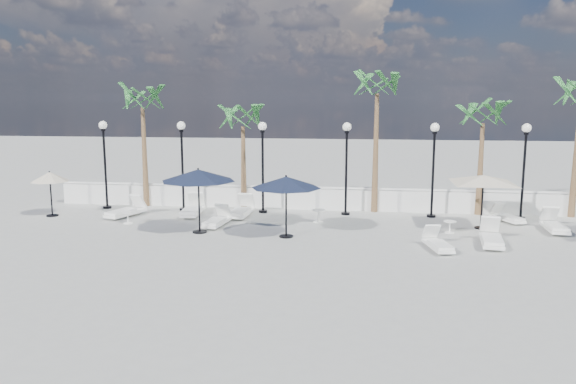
# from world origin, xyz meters

# --- Properties ---
(ground) EXTENTS (100.00, 100.00, 0.00)m
(ground) POSITION_xyz_m (0.00, 0.00, 0.00)
(ground) COLOR #9B9B96
(ground) RESTS_ON ground
(balustrade) EXTENTS (26.00, 0.30, 1.01)m
(balustrade) POSITION_xyz_m (0.00, 7.50, 0.47)
(balustrade) COLOR silver
(balustrade) RESTS_ON ground
(lamppost_0) EXTENTS (0.36, 0.36, 3.84)m
(lamppost_0) POSITION_xyz_m (-10.50, 6.50, 2.49)
(lamppost_0) COLOR black
(lamppost_0) RESTS_ON ground
(lamppost_1) EXTENTS (0.36, 0.36, 3.84)m
(lamppost_1) POSITION_xyz_m (-7.00, 6.50, 2.49)
(lamppost_1) COLOR black
(lamppost_1) RESTS_ON ground
(lamppost_2) EXTENTS (0.36, 0.36, 3.84)m
(lamppost_2) POSITION_xyz_m (-3.50, 6.50, 2.49)
(lamppost_2) COLOR black
(lamppost_2) RESTS_ON ground
(lamppost_3) EXTENTS (0.36, 0.36, 3.84)m
(lamppost_3) POSITION_xyz_m (0.00, 6.50, 2.49)
(lamppost_3) COLOR black
(lamppost_3) RESTS_ON ground
(lamppost_4) EXTENTS (0.36, 0.36, 3.84)m
(lamppost_4) POSITION_xyz_m (3.50, 6.50, 2.49)
(lamppost_4) COLOR black
(lamppost_4) RESTS_ON ground
(lamppost_5) EXTENTS (0.36, 0.36, 3.84)m
(lamppost_5) POSITION_xyz_m (7.00, 6.50, 2.49)
(lamppost_5) COLOR black
(lamppost_5) RESTS_ON ground
(palm_0) EXTENTS (2.60, 2.60, 5.50)m
(palm_0) POSITION_xyz_m (-9.00, 7.30, 4.53)
(palm_0) COLOR brown
(palm_0) RESTS_ON ground
(palm_1) EXTENTS (2.60, 2.60, 4.70)m
(palm_1) POSITION_xyz_m (-4.50, 7.30, 3.75)
(palm_1) COLOR brown
(palm_1) RESTS_ON ground
(palm_2) EXTENTS (2.60, 2.60, 6.10)m
(palm_2) POSITION_xyz_m (1.20, 7.30, 5.12)
(palm_2) COLOR brown
(palm_2) RESTS_ON ground
(palm_3) EXTENTS (2.60, 2.60, 4.90)m
(palm_3) POSITION_xyz_m (5.50, 7.30, 3.95)
(palm_3) COLOR brown
(palm_3) RESTS_ON ground
(lounger_0) EXTENTS (0.86, 2.14, 0.78)m
(lounger_0) POSITION_xyz_m (-6.29, 5.51, 0.26)
(lounger_0) COLOR white
(lounger_0) RESTS_ON ground
(lounger_1) EXTENTS (1.22, 2.04, 0.73)m
(lounger_1) POSITION_xyz_m (-8.93, 4.90, 0.24)
(lounger_1) COLOR white
(lounger_1) RESTS_ON ground
(lounger_2) EXTENTS (0.76, 2.08, 0.77)m
(lounger_2) POSITION_xyz_m (-4.23, 5.57, 0.26)
(lounger_2) COLOR white
(lounger_2) RESTS_ON ground
(lounger_3) EXTENTS (0.76, 1.84, 0.67)m
(lounger_3) POSITION_xyz_m (-4.79, 3.73, 0.23)
(lounger_3) COLOR white
(lounger_3) RESTS_ON ground
(lounger_4) EXTENTS (0.91, 2.09, 0.76)m
(lounger_4) POSITION_xyz_m (4.95, 2.18, 0.25)
(lounger_4) COLOR white
(lounger_4) RESTS_ON ground
(lounger_5) EXTENTS (0.73, 1.96, 0.72)m
(lounger_5) POSITION_xyz_m (7.65, 4.51, 0.24)
(lounger_5) COLOR white
(lounger_5) RESTS_ON ground
(lounger_6) EXTENTS (0.89, 1.76, 0.63)m
(lounger_6) POSITION_xyz_m (3.12, 1.39, 0.21)
(lounger_6) COLOR white
(lounger_6) RESTS_ON ground
(lounger_7) EXTENTS (1.13, 1.71, 0.61)m
(lounger_7) POSITION_xyz_m (6.35, 5.97, 0.21)
(lounger_7) COLOR white
(lounger_7) RESTS_ON ground
(side_table_0) EXTENTS (0.48, 0.48, 0.46)m
(side_table_0) POSITION_xyz_m (-8.33, 3.70, 0.28)
(side_table_0) COLOR white
(side_table_0) RESTS_ON ground
(side_table_1) EXTENTS (0.52, 0.52, 0.51)m
(side_table_1) POSITION_xyz_m (-1.01, 4.91, 0.31)
(side_table_1) COLOR white
(side_table_1) RESTS_ON ground
(side_table_2) EXTENTS (0.45, 0.45, 0.44)m
(side_table_2) POSITION_xyz_m (3.83, 3.77, 0.27)
(side_table_2) COLOR white
(side_table_2) RESTS_ON ground
(parasol_navy_left) EXTENTS (2.68, 2.68, 2.37)m
(parasol_navy_left) POSITION_xyz_m (-5.14, 2.63, 2.09)
(parasol_navy_left) COLOR black
(parasol_navy_left) RESTS_ON ground
(parasol_navy_mid) EXTENTS (2.45, 2.45, 2.20)m
(parasol_navy_mid) POSITION_xyz_m (-1.94, 2.40, 1.93)
(parasol_navy_mid) COLOR black
(parasol_navy_mid) RESTS_ON ground
(parasol_cream_sq_a) EXTENTS (4.41, 4.41, 2.17)m
(parasol_cream_sq_a) POSITION_xyz_m (5.10, 4.66, 2.00)
(parasol_cream_sq_a) COLOR black
(parasol_cream_sq_a) RESTS_ON ground
(parasol_cream_small) EXTENTS (1.54, 1.54, 1.89)m
(parasol_cream_small) POSITION_xyz_m (-12.00, 4.61, 1.61)
(parasol_cream_small) COLOR black
(parasol_cream_small) RESTS_ON ground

